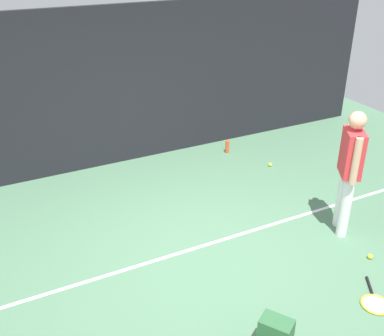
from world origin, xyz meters
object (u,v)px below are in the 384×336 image
Objects in this scene: tennis_player at (350,166)px; tennis_racket at (375,303)px; water_bottle at (227,147)px; tennis_ball_mid_court at (370,256)px; tennis_ball_by_fence at (270,165)px.

tennis_player reaches higher than tennis_racket.
water_bottle reaches higher than tennis_racket.
tennis_ball_mid_court reaches higher than tennis_racket.
tennis_player is at bearing -173.63° from tennis_racket.
tennis_ball_by_fence is at bearing -162.36° from tennis_racket.
tennis_ball_by_fence is at bearing 81.71° from tennis_ball_mid_court.
tennis_ball_by_fence is 2.69m from tennis_ball_mid_court.
tennis_racket is 3.40m from tennis_ball_by_fence.
tennis_racket is 4.13m from water_bottle.
tennis_ball_mid_court is at bearing -90.22° from water_bottle.
tennis_ball_by_fence is 1.00× the size of tennis_ball_mid_court.
tennis_ball_by_fence is (0.93, 3.27, 0.02)m from tennis_racket.
tennis_player reaches higher than tennis_ball_by_fence.
tennis_player reaches higher than water_bottle.
water_bottle is at bearing -146.24° from tennis_player.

